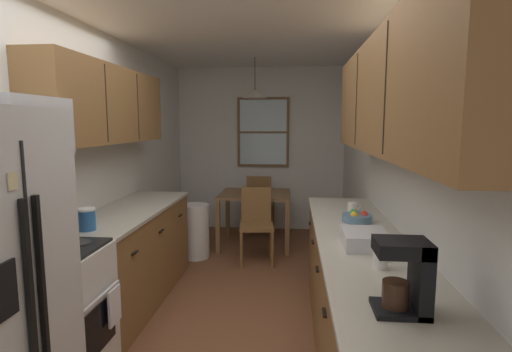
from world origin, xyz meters
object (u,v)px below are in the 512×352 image
(microwave_over_range, at_px, (17,127))
(dish_rack, at_px, (365,239))
(dining_chair_far, at_px, (260,201))
(dining_chair_near, at_px, (256,221))
(storage_canister, at_px, (87,219))
(fruit_bowl, at_px, (357,217))
(mug_by_coffeemaker, at_px, (381,259))
(stove_range, at_px, (49,319))
(trash_bin, at_px, (195,231))
(table_serving_bowl, at_px, (253,191))
(coffee_maker, at_px, (409,275))
(mug_spare, at_px, (352,207))
(dining_table, at_px, (255,201))

(microwave_over_range, xyz_separation_m, dish_rack, (2.09, 0.31, -0.72))
(dining_chair_far, bearing_deg, dish_rack, -74.35)
(dining_chair_near, bearing_deg, dining_chair_far, 92.86)
(dining_chair_far, relative_size, storage_canister, 5.42)
(microwave_over_range, bearing_deg, dish_rack, 8.49)
(fruit_bowl, height_order, dish_rack, dish_rack)
(mug_by_coffeemaker, bearing_deg, microwave_over_range, 178.01)
(stove_range, distance_m, mug_by_coffeemaker, 2.05)
(trash_bin, bearing_deg, dish_rack, -53.27)
(dining_chair_near, distance_m, dish_rack, 2.42)
(trash_bin, xyz_separation_m, storage_canister, (-0.30, -2.04, 0.64))
(mug_by_coffeemaker, height_order, dish_rack, same)
(microwave_over_range, xyz_separation_m, table_serving_bowl, (1.08, 3.12, -0.90))
(stove_range, height_order, dish_rack, stove_range)
(trash_bin, distance_m, fruit_bowl, 2.43)
(coffee_maker, relative_size, mug_spare, 2.64)
(microwave_over_range, height_order, storage_canister, microwave_over_range)
(table_serving_bowl, bearing_deg, mug_by_coffeemaker, -72.19)
(dish_rack, bearing_deg, mug_by_coffeemaker, -87.21)
(dining_chair_near, relative_size, trash_bin, 1.33)
(trash_bin, distance_m, mug_by_coffeemaker, 3.20)
(mug_by_coffeemaker, xyz_separation_m, fruit_bowl, (0.03, 1.04, -0.01))
(coffee_maker, bearing_deg, table_serving_bowl, 105.45)
(dining_chair_near, height_order, mug_by_coffeemaker, mug_by_coffeemaker)
(stove_range, relative_size, trash_bin, 1.62)
(storage_canister, distance_m, mug_spare, 2.20)
(table_serving_bowl, bearing_deg, coffee_maker, -74.55)
(stove_range, relative_size, mug_by_coffeemaker, 9.45)
(stove_range, bearing_deg, trash_bin, 83.45)
(mug_by_coffeemaker, bearing_deg, dining_chair_near, 109.65)
(microwave_over_range, height_order, mug_spare, microwave_over_range)
(fruit_bowl, xyz_separation_m, table_serving_bowl, (-1.06, 2.15, -0.17))
(table_serving_bowl, bearing_deg, mug_spare, -59.07)
(dining_table, bearing_deg, fruit_bowl, -64.50)
(mug_by_coffeemaker, distance_m, table_serving_bowl, 3.36)
(mug_by_coffeemaker, bearing_deg, storage_canister, 163.39)
(mug_by_coffeemaker, relative_size, table_serving_bowl, 0.60)
(dining_chair_far, height_order, storage_canister, storage_canister)
(stove_range, distance_m, table_serving_bowl, 3.28)
(trash_bin, xyz_separation_m, dish_rack, (1.68, -2.25, 0.61))
(dining_table, height_order, table_serving_bowl, table_serving_bowl)
(mug_spare, bearing_deg, mug_by_coffeemaker, -91.96)
(stove_range, xyz_separation_m, dining_chair_near, (1.07, 2.51, 0.03))
(microwave_over_range, xyz_separation_m, trash_bin, (0.41, 2.56, -1.33))
(mug_spare, relative_size, table_serving_bowl, 0.61)
(coffee_maker, bearing_deg, dining_table, 104.99)
(dining_table, bearing_deg, storage_canister, -111.00)
(dining_table, relative_size, coffee_maker, 3.07)
(coffee_maker, distance_m, mug_by_coffeemaker, 0.53)
(dining_chair_near, bearing_deg, dining_table, 96.87)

